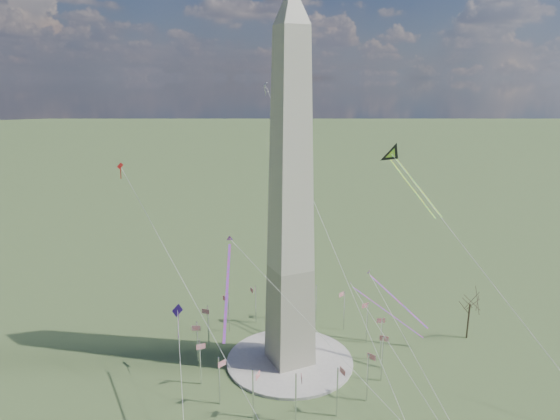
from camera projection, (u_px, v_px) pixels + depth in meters
name	position (u px, v px, depth m)	size (l,w,h in m)	color
ground	(290.00, 362.00, 142.55)	(2000.00, 2000.00, 0.00)	#3F582C
plaza	(290.00, 360.00, 142.45)	(36.00, 36.00, 0.80)	beige
washington_monument	(291.00, 199.00, 130.28)	(15.56, 15.56, 100.00)	#A69B8B
flagpole_ring	(290.00, 339.00, 140.69)	(54.40, 54.40, 13.00)	white
tree_near	(470.00, 302.00, 152.54)	(9.87, 9.87, 17.27)	#453C2A
kite_delta_black	(394.00, 158.00, 143.87)	(8.23, 21.88, 18.03)	black
kite_diamond_purple	(178.00, 314.00, 134.19)	(2.46, 3.49, 10.62)	navy
kite_streamer_left	(390.00, 293.00, 139.03)	(10.17, 16.88, 12.85)	#EC2543
kite_streamer_mid	(228.00, 272.00, 115.52)	(10.54, 22.45, 16.34)	#EC2543
kite_streamer_right	(375.00, 302.00, 151.15)	(17.99, 16.43, 15.81)	#EC2543
kite_small_red	(120.00, 167.00, 144.09)	(1.74, 1.56, 4.77)	red
kite_small_white	(265.00, 86.00, 173.67)	(1.46, 2.14, 4.51)	silver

